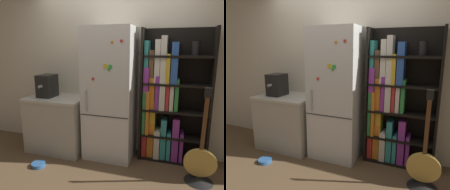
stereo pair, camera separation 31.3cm
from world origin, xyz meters
TOP-DOWN VIEW (x-y plane):
  - ground_plane at (0.00, 0.00)m, footprint 16.00×16.00m
  - wall_back at (0.00, 0.47)m, footprint 8.00×0.05m
  - refrigerator at (-0.00, 0.17)m, footprint 0.70×0.58m
  - bookshelf at (0.79, 0.32)m, footprint 0.94×0.30m
  - kitchen_counter at (-0.85, 0.13)m, footprint 0.91×0.66m
  - espresso_machine at (-1.01, 0.11)m, footprint 0.23×0.35m
  - guitar at (1.26, -0.16)m, footprint 0.38×0.35m
  - pet_bowl at (-0.84, -0.46)m, footprint 0.19×0.19m

SIDE VIEW (x-z plane):
  - ground_plane at x=0.00m, z-range 0.00..0.00m
  - pet_bowl at x=-0.84m, z-range 0.00..0.06m
  - guitar at x=1.26m, z-range -0.43..0.77m
  - kitchen_counter at x=-0.85m, z-range 0.00..0.86m
  - bookshelf at x=0.79m, z-range -0.08..1.80m
  - refrigerator at x=0.00m, z-range 0.00..1.90m
  - espresso_machine at x=-1.01m, z-range 0.86..1.21m
  - wall_back at x=0.00m, z-range 0.00..2.60m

